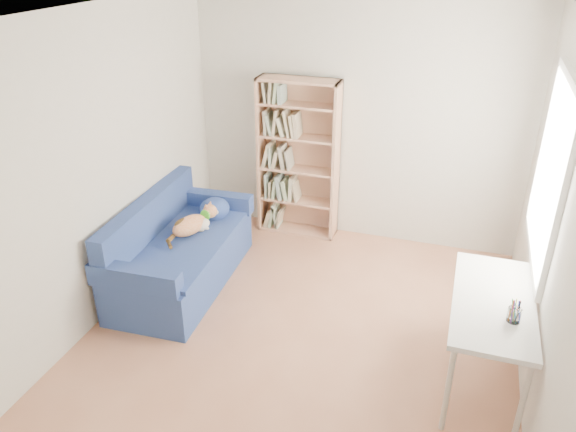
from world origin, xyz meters
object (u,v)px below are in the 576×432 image
object	(u,v)px
sofa	(179,252)
bookshelf	(298,165)
pen_cup	(514,313)
desk	(492,308)

from	to	relation	value
sofa	bookshelf	bearing A→B (deg)	57.57
pen_cup	desk	bearing A→B (deg)	118.85
bookshelf	desk	world-z (taller)	bookshelf
sofa	desk	xyz separation A→B (m)	(2.81, -0.55, 0.36)
bookshelf	desk	distance (m)	2.79
bookshelf	sofa	bearing A→B (deg)	-119.79
desk	pen_cup	size ratio (longest dim) A/B	7.20
bookshelf	desk	bearing A→B (deg)	-42.98
bookshelf	pen_cup	size ratio (longest dim) A/B	10.28
sofa	bookshelf	distance (m)	1.63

